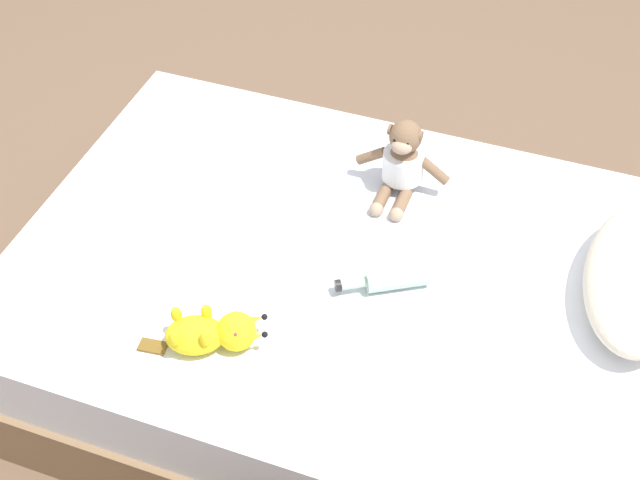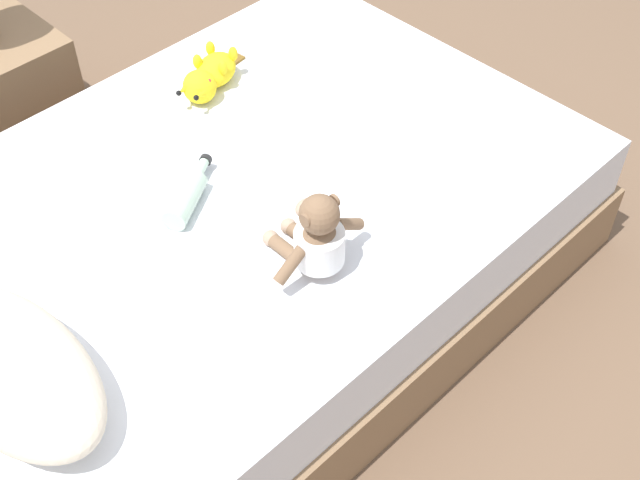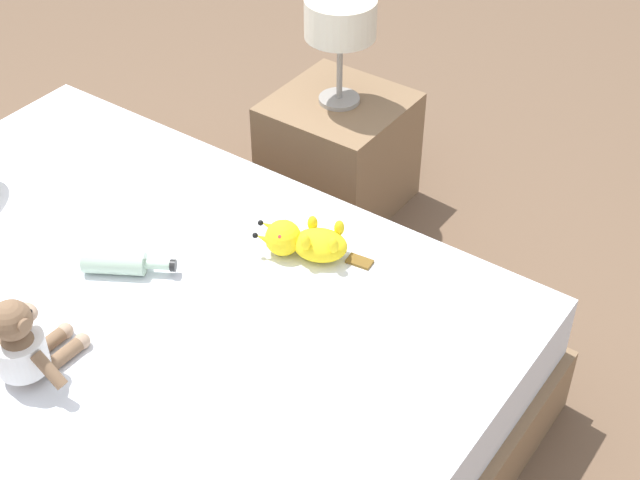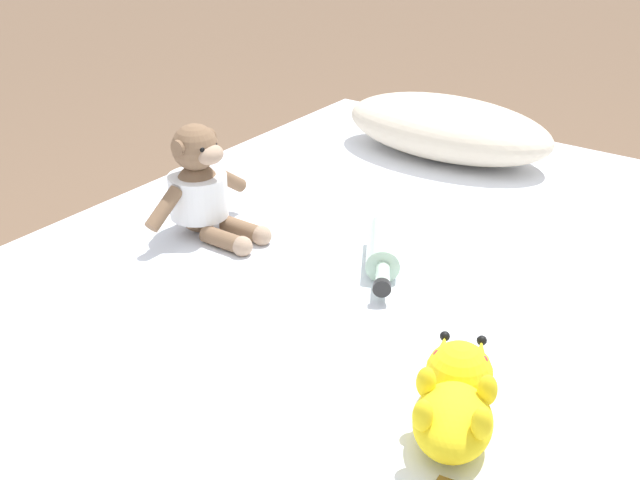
% 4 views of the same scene
% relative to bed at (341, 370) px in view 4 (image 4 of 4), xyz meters
% --- Properties ---
extents(ground_plane, '(16.00, 16.00, 0.00)m').
position_rel_bed_xyz_m(ground_plane, '(0.00, 0.00, -0.20)').
color(ground_plane, brown).
extents(bed, '(1.32, 1.98, 0.41)m').
position_rel_bed_xyz_m(bed, '(0.00, 0.00, 0.00)').
color(bed, '#846647').
rests_on(bed, ground_plane).
extents(pillow, '(0.56, 0.29, 0.15)m').
position_rel_bed_xyz_m(pillow, '(-0.15, 0.70, 0.28)').
color(pillow, beige).
rests_on(pillow, bed).
extents(plush_monkey, '(0.23, 0.29, 0.24)m').
position_rel_bed_xyz_m(plush_monkey, '(-0.35, -0.00, 0.31)').
color(plush_monkey, brown).
rests_on(plush_monkey, bed).
extents(plush_yellow_creature, '(0.19, 0.32, 0.10)m').
position_rel_bed_xyz_m(plush_yellow_creature, '(0.38, -0.27, 0.26)').
color(plush_yellow_creature, yellow).
rests_on(plush_yellow_creature, bed).
extents(glass_bottle, '(0.17, 0.24, 0.07)m').
position_rel_bed_xyz_m(glass_bottle, '(0.03, 0.09, 0.24)').
color(glass_bottle, '#B2D1B7').
rests_on(glass_bottle, bed).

